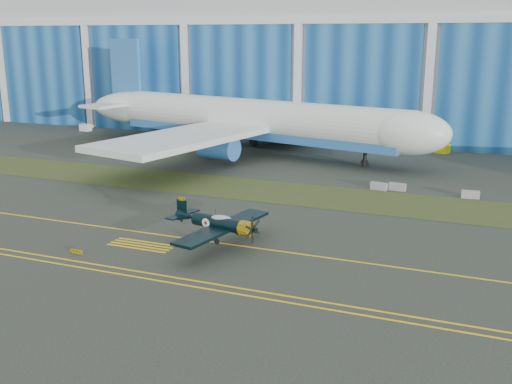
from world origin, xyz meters
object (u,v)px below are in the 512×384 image
at_px(warbird, 218,223).
at_px(jetliner, 253,76).
at_px(tug, 441,148).
at_px(shipping_container, 386,142).

bearing_deg(warbird, jetliner, 119.17).
xyz_separation_m(jetliner, tug, (27.85, 10.96, -11.36)).
height_order(jetliner, tug, jetliner).
xyz_separation_m(warbird, shipping_container, (5.69, 51.43, -0.85)).
distance_m(warbird, jetliner, 45.11).
bearing_deg(tug, shipping_container, -149.57).
distance_m(warbird, shipping_container, 51.75).
height_order(jetliner, shipping_container, jetliner).
distance_m(jetliner, tug, 32.01).
bearing_deg(shipping_container, warbird, -115.58).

